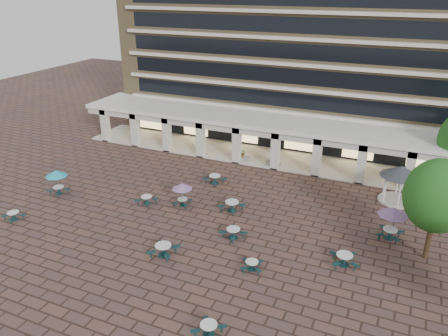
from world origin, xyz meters
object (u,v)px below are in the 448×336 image
(picnic_table_0, at_px, (13,215))
(picnic_table_1, at_px, (163,249))
(picnic_table_2, at_px, (209,328))
(planter_left, at_px, (243,156))
(planter_right, at_px, (273,161))
(gazebo, at_px, (401,175))

(picnic_table_0, height_order, picnic_table_1, picnic_table_1)
(picnic_table_1, bearing_deg, picnic_table_2, -43.41)
(picnic_table_0, distance_m, picnic_table_1, 13.67)
(picnic_table_1, distance_m, picnic_table_2, 8.21)
(picnic_table_0, height_order, planter_left, planter_left)
(planter_left, relative_size, planter_right, 1.00)
(gazebo, height_order, planter_left, gazebo)
(picnic_table_1, relative_size, gazebo, 0.56)
(planter_left, bearing_deg, picnic_table_1, -86.14)
(picnic_table_1, xyz_separation_m, picnic_table_2, (6.13, -5.46, -0.08))
(picnic_table_0, distance_m, gazebo, 32.33)
(planter_right, bearing_deg, gazebo, -14.24)
(gazebo, bearing_deg, picnic_table_1, -133.29)
(picnic_table_1, xyz_separation_m, gazebo, (14.43, 15.31, 1.96))
(picnic_table_1, bearing_deg, planter_right, 81.75)
(planter_right, bearing_deg, picnic_table_0, -129.73)
(picnic_table_1, relative_size, planter_right, 1.31)
(picnic_table_0, xyz_separation_m, planter_right, (15.78, 18.99, 0.16))
(planter_right, bearing_deg, planter_left, 180.00)
(picnic_table_2, relative_size, planter_left, 1.18)
(picnic_table_1, relative_size, picnic_table_2, 1.11)
(picnic_table_2, bearing_deg, planter_left, 115.31)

